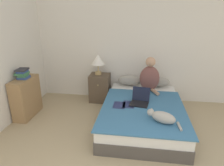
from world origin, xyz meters
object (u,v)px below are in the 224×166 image
(bed, at_px, (143,113))
(cat_tabby, at_px, (162,117))
(pillow_near, at_px, (129,80))
(table_lamp, at_px, (98,60))
(nightstand, at_px, (100,88))
(book_stack_top, at_px, (23,74))
(person_sitting, at_px, (150,77))
(bookshelf, at_px, (26,97))
(laptop_open, at_px, (140,100))
(pillow_far, at_px, (158,82))

(bed, bearing_deg, cat_tabby, -66.80)
(pillow_near, height_order, table_lamp, table_lamp)
(nightstand, relative_size, book_stack_top, 2.49)
(person_sitting, bearing_deg, bookshelf, -163.55)
(bed, distance_m, person_sitting, 0.83)
(book_stack_top, bearing_deg, person_sitting, 16.41)
(laptop_open, xyz_separation_m, bookshelf, (-2.20, -0.04, -0.06))
(bookshelf, bearing_deg, nightstand, 35.21)
(person_sitting, bearing_deg, pillow_near, 147.16)
(bed, xyz_separation_m, laptop_open, (-0.06, -0.01, 0.26))
(bed, bearing_deg, laptop_open, -172.77)
(nightstand, bearing_deg, table_lamp, 159.19)
(pillow_near, xyz_separation_m, pillow_far, (0.63, 0.00, 0.00))
(pillow_near, distance_m, pillow_far, 0.63)
(laptop_open, height_order, book_stack_top, book_stack_top)
(nightstand, distance_m, table_lamp, 0.64)
(bed, bearing_deg, pillow_near, 108.58)
(nightstand, relative_size, table_lamp, 1.39)
(cat_tabby, bearing_deg, laptop_open, -36.86)
(pillow_far, bearing_deg, bookshelf, -159.18)
(pillow_far, relative_size, person_sitting, 0.74)
(laptop_open, bearing_deg, person_sitting, 84.55)
(bed, bearing_deg, table_lamp, 139.51)
(table_lamp, xyz_separation_m, book_stack_top, (-1.25, -0.92, -0.08))
(cat_tabby, bearing_deg, nightstand, -24.90)
(person_sitting, bearing_deg, table_lamp, 169.28)
(nightstand, xyz_separation_m, bookshelf, (-1.28, -0.91, 0.07))
(bed, height_order, laptop_open, laptop_open)
(pillow_near, distance_m, cat_tabby, 1.67)
(nightstand, bearing_deg, bed, -41.00)
(bed, relative_size, pillow_far, 3.98)
(bed, xyz_separation_m, pillow_near, (-0.31, 0.93, 0.31))
(person_sitting, bearing_deg, nightstand, 169.59)
(pillow_far, xyz_separation_m, table_lamp, (-1.33, -0.06, 0.45))
(cat_tabby, relative_size, bookshelf, 0.63)
(bed, xyz_separation_m, nightstand, (-0.98, 0.85, 0.12))
(pillow_near, height_order, book_stack_top, book_stack_top)
(table_lamp, xyz_separation_m, bookshelf, (-1.25, -0.92, -0.57))
(bed, height_order, table_lamp, table_lamp)
(book_stack_top, bearing_deg, pillow_far, 20.78)
(table_lamp, relative_size, bookshelf, 0.58)
(cat_tabby, distance_m, table_lamp, 2.03)
(person_sitting, relative_size, cat_tabby, 1.46)
(person_sitting, xyz_separation_m, nightstand, (-1.10, 0.20, -0.38))
(pillow_near, height_order, person_sitting, person_sitting)
(laptop_open, distance_m, book_stack_top, 2.24)
(pillow_far, relative_size, laptop_open, 1.45)
(bed, bearing_deg, person_sitting, 79.84)
(nightstand, xyz_separation_m, book_stack_top, (-1.28, -0.90, 0.56))
(person_sitting, relative_size, table_lamp, 1.59)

